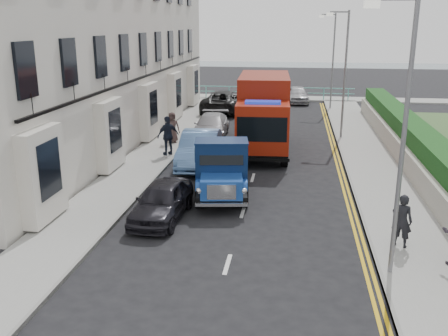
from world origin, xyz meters
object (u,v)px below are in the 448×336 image
parked_car_front (162,201)px  pedestrian_east_near (402,221)px  lamp_far (332,56)px  lamp_near (400,126)px  lamp_mid (343,68)px  red_lorry (264,112)px  bedford_lorry (221,172)px

parked_car_front → pedestrian_east_near: bearing=-7.8°
lamp_far → parked_car_front: size_ratio=1.88×
lamp_near → lamp_far: (0.00, 26.00, 0.00)m
lamp_near → parked_car_front: 8.17m
lamp_near → lamp_mid: (0.00, 16.00, 0.00)m
lamp_mid → lamp_far: 10.00m
red_lorry → lamp_far: bearing=70.0°
lamp_far → bedford_lorry: lamp_far is taller
lamp_mid → red_lorry: (-4.09, -3.14, -1.98)m
parked_car_front → lamp_near: bearing=-21.1°
lamp_near → pedestrian_east_near: size_ratio=4.40×
lamp_near → parked_car_front: size_ratio=1.88×
bedford_lorry → red_lorry: (1.03, 7.67, 0.97)m
lamp_mid → bedford_lorry: 12.32m
bedford_lorry → parked_car_front: 2.80m
lamp_near → bedford_lorry: (-5.11, 5.19, -2.96)m
lamp_near → lamp_far: same height
lamp_far → bedford_lorry: (-5.11, -20.81, -2.96)m
lamp_near → bedford_lorry: bearing=134.6°
lamp_far → pedestrian_east_near: size_ratio=4.40×
lamp_near → pedestrian_east_near: lamp_near is taller
lamp_mid → pedestrian_east_near: (0.66, -14.38, -3.08)m
lamp_mid → red_lorry: lamp_mid is taller
lamp_mid → red_lorry: bearing=-142.5°
lamp_mid → lamp_far: size_ratio=1.00×
bedford_lorry → red_lorry: size_ratio=0.68×
parked_car_front → pedestrian_east_near: pedestrian_east_near is taller
lamp_far → red_lorry: lamp_far is taller
lamp_mid → bedford_lorry: lamp_mid is taller
lamp_mid → pedestrian_east_near: 14.72m
lamp_far → red_lorry: bearing=-107.3°
lamp_near → red_lorry: lamp_near is taller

